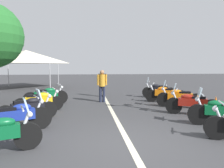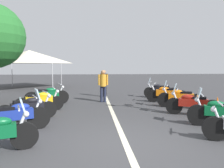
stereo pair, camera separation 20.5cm
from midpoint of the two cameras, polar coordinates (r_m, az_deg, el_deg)
ground_plane at (r=5.42m, az=3.68°, el=-16.02°), size 80.00×80.00×0.00m
lane_centre_stripe at (r=8.75m, az=-0.45°, el=-7.76°), size 14.69×0.16×0.01m
motorcycle_left_row_1 at (r=6.83m, az=-24.97°, el=-7.82°), size 1.04×1.92×1.23m
motorcycle_left_row_2 at (r=8.10m, az=-22.11°, el=-5.96°), size 1.10×1.89×0.99m
motorcycle_left_row_3 at (r=9.53m, az=-19.42°, el=-4.29°), size 0.85×1.97×0.98m
motorcycle_left_row_4 at (r=10.97m, az=-17.65°, el=-2.92°), size 0.93×2.06×1.02m
motorcycle_right_row_1 at (r=7.61m, az=26.50°, el=-6.60°), size 0.97×2.00×1.23m
motorcycle_right_row_2 at (r=8.86m, az=19.92°, el=-4.83°), size 1.07×1.90×1.22m
motorcycle_right_row_3 at (r=10.25m, az=16.99°, el=-3.39°), size 1.00×2.00×1.23m
motorcycle_right_row_4 at (r=11.42m, az=13.69°, el=-2.53°), size 1.00×2.06×1.01m
motorcycle_right_row_5 at (r=13.03m, az=11.90°, el=-1.58°), size 0.86×1.97×1.20m
traffic_cone_1 at (r=10.27m, az=25.48°, el=-4.70°), size 0.36×0.36×0.61m
bystander_0 at (r=11.21m, az=-3.19°, el=0.15°), size 0.32×0.53×1.68m
bystander_1 at (r=13.10m, az=-3.02°, el=0.74°), size 0.32×0.49×1.64m
event_tent at (r=19.46m, az=-22.26°, el=6.77°), size 5.12×5.12×3.20m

